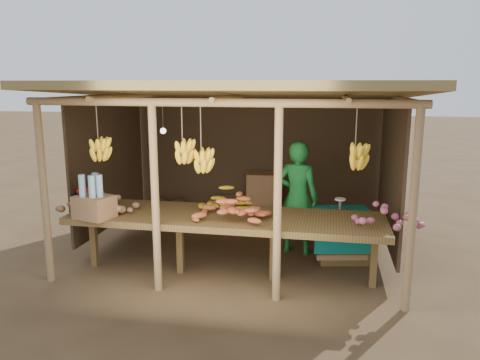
# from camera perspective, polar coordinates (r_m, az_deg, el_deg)

# --- Properties ---
(ground) EXTENTS (60.00, 60.00, 0.00)m
(ground) POSITION_cam_1_polar(r_m,az_deg,el_deg) (6.94, -0.00, -8.51)
(ground) COLOR brown
(ground) RESTS_ON ground
(stall_structure) EXTENTS (4.70, 3.50, 2.43)m
(stall_structure) POSITION_cam_1_polar(r_m,az_deg,el_deg) (6.39, -0.14, 7.26)
(stall_structure) COLOR #A47F55
(stall_structure) RESTS_ON ground
(counter) EXTENTS (3.90, 1.05, 0.80)m
(counter) POSITION_cam_1_polar(r_m,az_deg,el_deg) (5.83, -1.75, -4.87)
(counter) COLOR brown
(counter) RESTS_ON ground
(potato_heap) EXTENTS (1.07, 0.84, 0.36)m
(potato_heap) POSITION_cam_1_polar(r_m,az_deg,el_deg) (6.13, -17.51, -2.23)
(potato_heap) COLOR #8D6849
(potato_heap) RESTS_ON counter
(sweet_potato_heap) EXTENTS (0.93, 0.65, 0.35)m
(sweet_potato_heap) POSITION_cam_1_polar(r_m,az_deg,el_deg) (5.56, -0.86, -3.14)
(sweet_potato_heap) COLOR #B9542F
(sweet_potato_heap) RESTS_ON counter
(onion_heap) EXTENTS (0.89, 0.61, 0.36)m
(onion_heap) POSITION_cam_1_polar(r_m,az_deg,el_deg) (5.55, 17.50, -3.72)
(onion_heap) COLOR #B2566C
(onion_heap) RESTS_ON counter
(banana_pile) EXTENTS (0.67, 0.54, 0.35)m
(banana_pile) POSITION_cam_1_polar(r_m,az_deg,el_deg) (6.17, -1.84, -1.67)
(banana_pile) COLOR gold
(banana_pile) RESTS_ON counter
(tomato_basin) EXTENTS (0.45, 0.45, 0.24)m
(tomato_basin) POSITION_cam_1_polar(r_m,az_deg,el_deg) (6.55, -18.01, -2.15)
(tomato_basin) COLOR navy
(tomato_basin) RESTS_ON counter
(bottle_box) EXTENTS (0.51, 0.45, 0.54)m
(bottle_box) POSITION_cam_1_polar(r_m,az_deg,el_deg) (5.91, -17.38, -2.47)
(bottle_box) COLOR #8C623F
(bottle_box) RESTS_ON counter
(vendor) EXTENTS (0.66, 0.51, 1.62)m
(vendor) POSITION_cam_1_polar(r_m,az_deg,el_deg) (6.67, 7.01, -2.18)
(vendor) COLOR #1A7630
(vendor) RESTS_ON ground
(tarp_crate) EXTENTS (0.87, 0.78, 0.90)m
(tarp_crate) POSITION_cam_1_polar(r_m,az_deg,el_deg) (6.65, 12.36, -6.37)
(tarp_crate) COLOR brown
(tarp_crate) RESTS_ON ground
(carton_stack) EXTENTS (1.26, 0.53, 0.92)m
(carton_stack) POSITION_cam_1_polar(r_m,az_deg,el_deg) (7.93, 1.41, -2.86)
(carton_stack) COLOR #8C623F
(carton_stack) RESTS_ON ground
(burlap_sacks) EXTENTS (0.72, 0.38, 0.51)m
(burlap_sacks) POSITION_cam_1_polar(r_m,az_deg,el_deg) (8.36, -8.56, -3.52)
(burlap_sacks) COLOR #453220
(burlap_sacks) RESTS_ON ground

